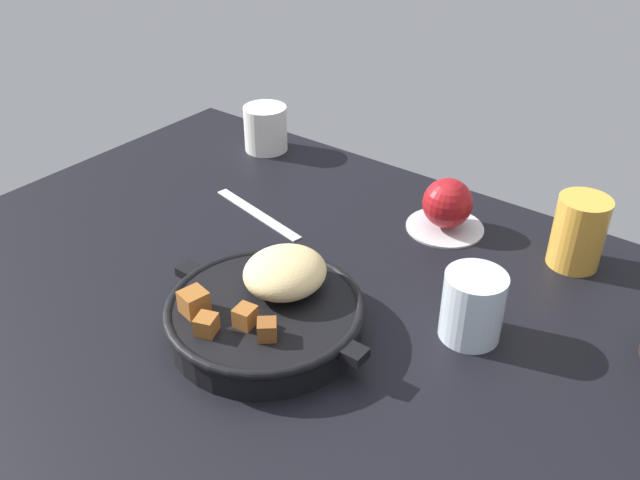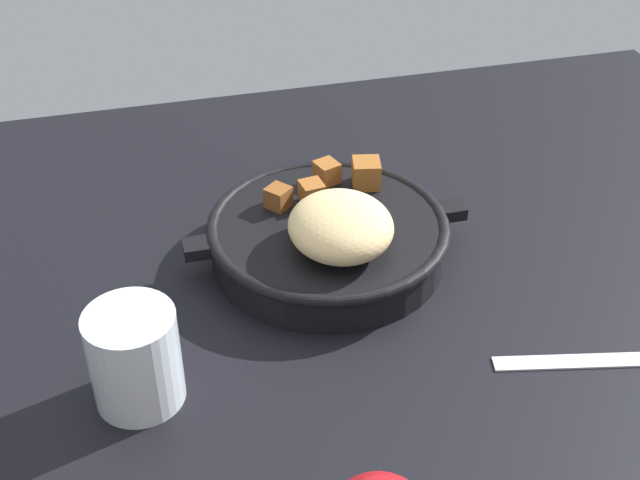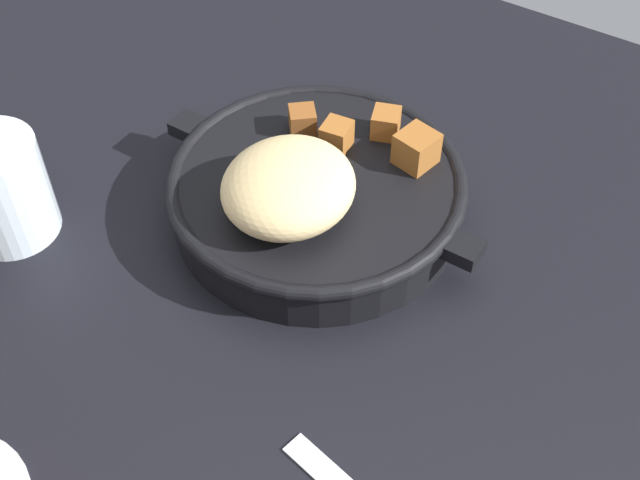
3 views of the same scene
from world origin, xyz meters
The scene contains 4 objects.
ground_plane centered at (0.00, 0.00, -1.20)cm, with size 102.39×82.36×2.40cm, color black.
cast_iron_skillet centered at (3.85, -4.27, 3.00)cm, with size 27.39×23.08×8.64cm.
butter_knife centered at (-14.97, 14.91, 0.18)cm, with size 19.09×1.60×0.36cm, color silver.
water_glass_short centered at (22.94, 9.18, 4.17)cm, with size 7.10×7.10×8.33cm, color silver.
Camera 2 is at (20.94, 58.58, 50.13)cm, focal length 47.84 mm.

